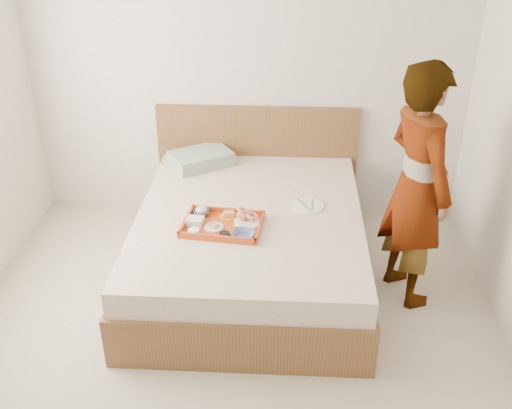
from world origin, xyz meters
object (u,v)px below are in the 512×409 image
Objects in this scene: bed at (250,244)px; tray at (223,224)px; dinner_plate at (308,206)px; person at (417,186)px.

tray is at bearing -128.26° from bed.
tray reaches higher than bed.
bed is 0.50m from dinner_plate.
bed is 1.20× the size of person.
dinner_plate is at bearing 14.50° from bed.
tray is 0.31× the size of person.
person reaches higher than bed.
dinner_plate is at bearing 48.48° from person.
bed is at bearing 58.28° from tray.
dinner_plate is 0.78m from person.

